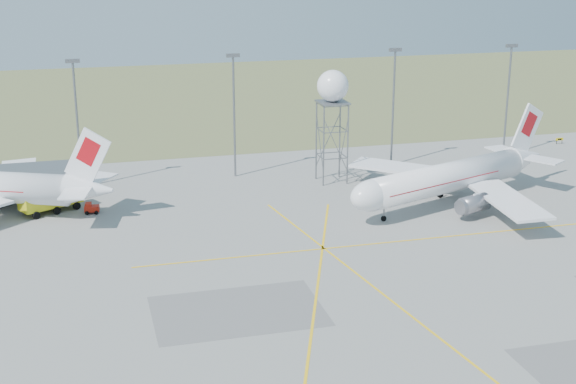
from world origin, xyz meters
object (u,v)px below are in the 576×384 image
object	(u,v)px
radar_tower	(332,120)
airliner_main	(450,178)
fire_truck	(53,200)
baggage_tug	(92,209)

from	to	relation	value
radar_tower	airliner_main	bearing A→B (deg)	-51.00
radar_tower	fire_truck	distance (m)	45.00
airliner_main	radar_tower	distance (m)	21.75
radar_tower	fire_truck	bearing A→B (deg)	-174.41
airliner_main	baggage_tug	size ratio (longest dim) A/B	17.22
baggage_tug	airliner_main	bearing A→B (deg)	-2.55
airliner_main	baggage_tug	distance (m)	52.70
airliner_main	fire_truck	size ratio (longest dim) A/B	4.13
radar_tower	baggage_tug	distance (m)	40.32
airliner_main	radar_tower	xyz separation A→B (m)	(-13.13, 16.21, 6.15)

